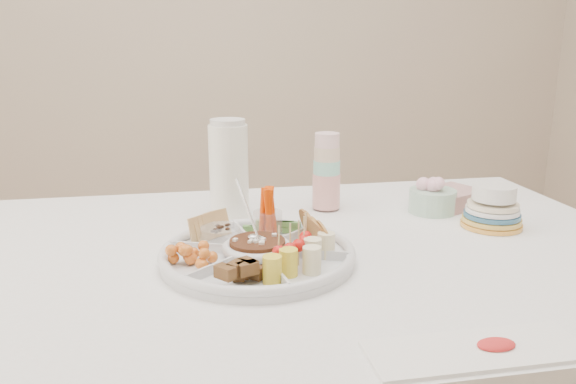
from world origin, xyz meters
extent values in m
cube|color=beige|center=(0.00, 2.00, 1.35)|extent=(4.00, 0.02, 2.70)
cylinder|color=silver|center=(-0.10, -0.06, 0.78)|extent=(0.49, 0.49, 0.04)
cylinder|color=#50281E|center=(-0.10, -0.06, 0.79)|extent=(0.14, 0.14, 0.04)
cylinder|color=silver|center=(0.12, 0.27, 0.86)|extent=(0.09, 0.09, 0.20)
cylinder|color=white|center=(-0.13, 0.25, 0.88)|extent=(0.10, 0.10, 0.25)
cylinder|color=#98DCBA|center=(0.38, 0.19, 0.80)|extent=(0.14, 0.14, 0.09)
cube|color=tan|center=(0.45, 0.23, 0.78)|extent=(0.17, 0.17, 0.05)
cylinder|color=gold|center=(0.47, 0.05, 0.80)|extent=(0.15, 0.15, 0.09)
cube|color=white|center=(0.15, -0.45, 0.76)|extent=(0.31, 0.10, 0.01)
camera|label=1|loc=(-0.23, -1.09, 1.18)|focal=35.00mm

